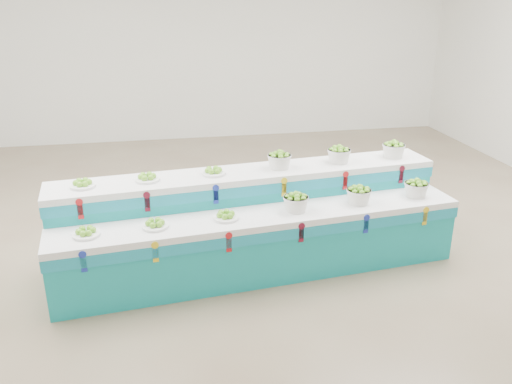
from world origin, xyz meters
The scene contains 15 objects.
ground centered at (0.00, 0.00, 0.00)m, with size 10.00×10.00×0.00m, color #745E49.
back_wall centered at (0.00, 5.00, 2.00)m, with size 10.00×10.00×0.00m, color silver.
display_stand centered at (-0.06, -0.57, 0.51)m, with size 4.37×1.12×1.02m, color teal, non-canonical shape.
plate_lower_left centered at (-1.79, -1.02, 0.77)m, with size 0.26×0.26×0.09m, color white.
plate_lower_mid centered at (-1.14, -0.95, 0.77)m, with size 0.26×0.26×0.09m, color white.
plate_lower_right centered at (-0.43, -0.88, 0.77)m, with size 0.26×0.26×0.09m, color white.
basket_lower_left centered at (0.32, -0.80, 0.82)m, with size 0.27×0.27×0.20m, color silver, non-canonical shape.
basket_lower_mid centered at (1.05, -0.73, 0.82)m, with size 0.27×0.27×0.20m, color silver, non-canonical shape.
basket_lower_right centered at (1.76, -0.66, 0.82)m, with size 0.27×0.27×0.20m, color silver, non-canonical shape.
plate_upper_left centered at (-1.84, -0.48, 1.07)m, with size 0.26×0.26×0.09m, color white.
plate_upper_mid centered at (-1.20, -0.41, 1.07)m, with size 0.26×0.26×0.09m, color white.
plate_upper_right centered at (-0.49, -0.34, 1.07)m, with size 0.26×0.26×0.09m, color white.
basket_upper_left centered at (0.27, -0.26, 1.12)m, with size 0.27×0.27×0.20m, color silver, non-canonical shape.
basket_upper_mid centered at (1.00, -0.19, 1.12)m, with size 0.27×0.27×0.20m, color silver, non-canonical shape.
basket_upper_right centered at (1.71, -0.12, 1.12)m, with size 0.27×0.27×0.20m, color silver, non-canonical shape.
Camera 1 is at (-1.06, -5.75, 2.91)m, focal length 36.95 mm.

